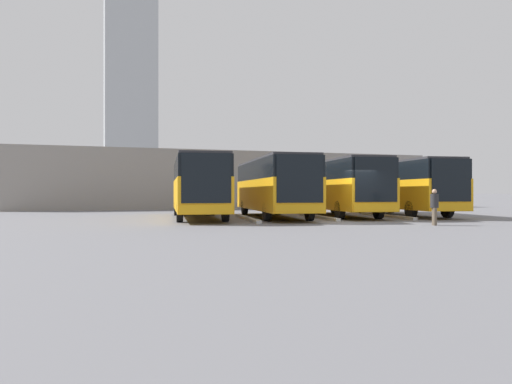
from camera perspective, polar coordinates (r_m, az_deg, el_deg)
ground_plane at (r=24.21m, az=11.08°, el=-3.40°), size 600.00×600.00×0.00m
bus_0 at (r=32.06m, az=16.12°, el=0.69°), size 4.08×11.61×3.26m
curb_divider_0 at (r=29.53m, az=14.63°, el=-2.64°), size 1.23×6.79×0.15m
bus_1 at (r=30.13m, az=9.23°, el=0.73°), size 4.08×11.61×3.26m
curb_divider_1 at (r=27.72m, az=7.01°, el=-2.81°), size 1.23×6.79×0.15m
bus_2 at (r=28.05m, az=2.00°, el=0.79°), size 4.08×11.61×3.26m
curb_divider_2 at (r=25.81m, az=-1.05°, el=-3.02°), size 1.23×6.79×0.15m
bus_3 at (r=27.36m, az=-6.64°, el=0.81°), size 4.08×11.61×3.26m
pedestrian at (r=22.75m, az=19.72°, el=-1.50°), size 0.46×0.46×1.56m
station_building at (r=48.78m, az=-4.39°, el=1.25°), size 36.90×16.95×4.95m
office_tower at (r=180.49m, az=-14.20°, el=11.98°), size 17.04×17.04×79.06m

